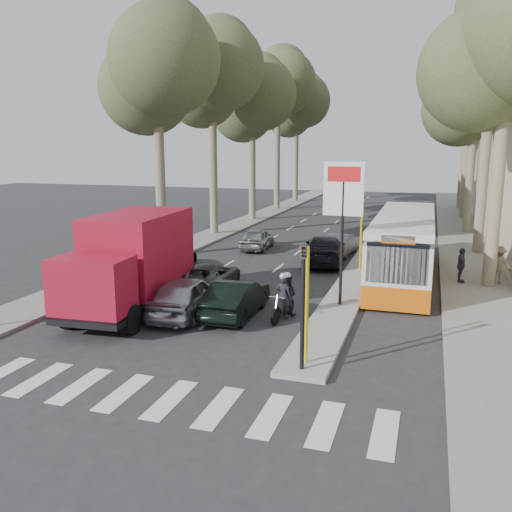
{
  "coord_description": "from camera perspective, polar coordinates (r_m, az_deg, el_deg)",
  "views": [
    {
      "loc": [
        6.33,
        -15.17,
        6.18
      ],
      "look_at": [
        -0.53,
        6.15,
        1.6
      ],
      "focal_mm": 38.0,
      "sensor_mm": 36.0,
      "label": 1
    }
  ],
  "objects": [
    {
      "name": "billboard",
      "position": [
        20.55,
        9.12,
        4.49
      ],
      "size": [
        1.5,
        12.1,
        5.6
      ],
      "color": "yellow",
      "rests_on": "ground"
    },
    {
      "name": "pedestrian_far",
      "position": [
        26.4,
        24.15,
        -0.85
      ],
      "size": [
        1.12,
        0.54,
        1.7
      ],
      "primitive_type": "imported",
      "rotation": [
        0.0,
        0.0,
        3.09
      ],
      "color": "#6A614F",
      "rests_on": "sidewalk_right"
    },
    {
      "name": "traffic_island",
      "position": [
        27.05,
        10.85,
        -1.69
      ],
      "size": [
        1.5,
        26.0,
        0.16
      ],
      "primitive_type": "cube",
      "color": "gray",
      "rests_on": "ground"
    },
    {
      "name": "median_left",
      "position": [
        45.9,
        -0.51,
        3.9
      ],
      "size": [
        2.4,
        64.0,
        0.12
      ],
      "primitive_type": "cube",
      "color": "gray",
      "rests_on": "ground"
    },
    {
      "name": "city_bus",
      "position": [
        26.23,
        15.32,
        1.13
      ],
      "size": [
        2.6,
        11.66,
        3.07
      ],
      "rotation": [
        0.0,
        0.0,
        0.0
      ],
      "color": "#D85C0C",
      "rests_on": "ground"
    },
    {
      "name": "queue_car_b",
      "position": [
        28.89,
        7.23,
        0.62
      ],
      "size": [
        2.77,
        5.37,
        1.49
      ],
      "primitive_type": "imported",
      "rotation": [
        0.0,
        0.0,
        3.28
      ],
      "color": "black",
      "rests_on": "ground"
    },
    {
      "name": "tree_r_c",
      "position": [
        41.52,
        22.37,
        15.58
      ],
      "size": [
        7.4,
        7.2,
        13.32
      ],
      "color": "#6B604C",
      "rests_on": "ground"
    },
    {
      "name": "tree_l_a",
      "position": [
        31.04,
        -10.13,
        19.17
      ],
      "size": [
        7.4,
        7.2,
        14.1
      ],
      "color": "#6B604C",
      "rests_on": "ground"
    },
    {
      "name": "tree_l_b",
      "position": [
        38.38,
        -4.42,
        18.85
      ],
      "size": [
        7.4,
        7.2,
        14.88
      ],
      "color": "#6B604C",
      "rests_on": "ground"
    },
    {
      "name": "tree_r_d",
      "position": [
        49.6,
        21.93,
        16.42
      ],
      "size": [
        7.4,
        7.2,
        14.88
      ],
      "color": "#6B604C",
      "rests_on": "ground"
    },
    {
      "name": "tree_l_e",
      "position": [
        61.15,
        4.44,
        15.79
      ],
      "size": [
        7.4,
        7.2,
        14.49
      ],
      "color": "#6B604C",
      "rests_on": "ground"
    },
    {
      "name": "tree_l_d",
      "position": [
        53.5,
        2.47,
        17.54
      ],
      "size": [
        7.4,
        7.2,
        15.66
      ],
      "color": "#6B604C",
      "rests_on": "ground"
    },
    {
      "name": "red_truck",
      "position": [
        20.87,
        -12.94,
        -0.48
      ],
      "size": [
        3.04,
        7.01,
        3.65
      ],
      "rotation": [
        0.0,
        0.0,
        0.07
      ],
      "color": "black",
      "rests_on": "ground"
    },
    {
      "name": "pedestrian_near",
      "position": [
        25.95,
        20.79,
        -0.92
      ],
      "size": [
        0.54,
        0.97,
        1.58
      ],
      "primitive_type": "imported",
      "rotation": [
        0.0,
        0.0,
        1.67
      ],
      "color": "#3E344E",
      "rests_on": "sidewalk_right"
    },
    {
      "name": "silver_hatchback",
      "position": [
        20.2,
        -7.34,
        -4.15
      ],
      "size": [
        2.03,
        4.46,
        1.48
      ],
      "primitive_type": "imported",
      "rotation": [
        0.0,
        0.0,
        3.21
      ],
      "color": "#ACAEB4",
      "rests_on": "ground"
    },
    {
      "name": "motorcycle",
      "position": [
        19.75,
        3.09,
        -4.31
      ],
      "size": [
        0.8,
        2.03,
        1.73
      ],
      "rotation": [
        0.0,
        0.0,
        -0.12
      ],
      "color": "black",
      "rests_on": "ground"
    },
    {
      "name": "dark_hatchback",
      "position": [
        19.99,
        -2.08,
        -4.43
      ],
      "size": [
        1.45,
        4.1,
        1.35
      ],
      "primitive_type": "imported",
      "rotation": [
        0.0,
        0.0,
        3.15
      ],
      "color": "black",
      "rests_on": "ground"
    },
    {
      "name": "tree_r_b",
      "position": [
        33.81,
        23.99,
        19.52
      ],
      "size": [
        7.4,
        7.2,
        15.27
      ],
      "color": "#6B604C",
      "rests_on": "ground"
    },
    {
      "name": "queue_car_c",
      "position": [
        32.74,
        0.11,
        1.83
      ],
      "size": [
        1.76,
        3.87,
        1.29
      ],
      "primitive_type": "imported",
      "rotation": [
        0.0,
        0.0,
        3.21
      ],
      "color": "#9DA0A5",
      "rests_on": "ground"
    },
    {
      "name": "tree_r_e",
      "position": [
        57.51,
        21.45,
        14.98
      ],
      "size": [
        7.4,
        7.2,
        14.1
      ],
      "color": "#6B604C",
      "rests_on": "ground"
    },
    {
      "name": "queue_car_d",
      "position": [
        31.38,
        8.9,
        1.2
      ],
      "size": [
        1.58,
        3.81,
        1.23
      ],
      "primitive_type": "imported",
      "rotation": [
        0.0,
        0.0,
        3.07
      ],
      "color": "#494B50",
      "rests_on": "ground"
    },
    {
      "name": "ground",
      "position": [
        17.56,
        -4.56,
        -9.08
      ],
      "size": [
        120.0,
        120.0,
        0.0
      ],
      "primitive_type": "plane",
      "color": "#28282B",
      "rests_on": "ground"
    },
    {
      "name": "sidewalk_right",
      "position": [
        40.7,
        20.85,
        2.15
      ],
      "size": [
        3.2,
        70.0,
        0.12
      ],
      "primitive_type": "cube",
      "color": "gray",
      "rests_on": "ground"
    },
    {
      "name": "tree_l_c",
      "position": [
        45.68,
        -0.21,
        16.4
      ],
      "size": [
        7.4,
        7.2,
        13.71
      ],
      "color": "#6B604C",
      "rests_on": "ground"
    },
    {
      "name": "queue_car_a",
      "position": [
        23.66,
        -4.95,
        -2.16
      ],
      "size": [
        2.18,
        4.32,
        1.17
      ],
      "primitive_type": "imported",
      "rotation": [
        0.0,
        0.0,
        3.2
      ],
      "color": "#474A4E",
      "rests_on": "ground"
    },
    {
      "name": "queue_car_e",
      "position": [
        27.69,
        -8.98,
        -0.17
      ],
      "size": [
        2.19,
        4.41,
        1.23
      ],
      "primitive_type": "imported",
      "rotation": [
        0.0,
        0.0,
        3.25
      ],
      "color": "black",
      "rests_on": "ground"
    },
    {
      "name": "traffic_light_island",
      "position": [
        14.49,
        4.98,
        -3.25
      ],
      "size": [
        0.16,
        0.41,
        3.6
      ],
      "color": "black",
      "rests_on": "ground"
    }
  ]
}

